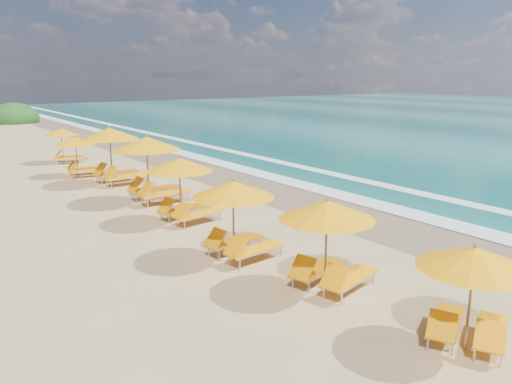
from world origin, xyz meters
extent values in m
plane|color=tan|center=(0.00, 0.00, 0.00)|extent=(160.00, 160.00, 0.00)
cube|color=#7F6A4B|center=(4.00, 0.00, 0.01)|extent=(4.00, 160.00, 0.01)
cube|color=white|center=(5.50, 0.00, 0.03)|extent=(1.20, 160.00, 0.01)
cube|color=white|center=(8.50, 0.00, 0.02)|extent=(0.80, 160.00, 0.01)
cylinder|color=olive|center=(-1.34, -8.45, 0.98)|extent=(0.05, 0.05, 1.97)
cone|color=#FE9F05|center=(-1.34, -8.45, 1.80)|extent=(2.70, 2.70, 0.39)
sphere|color=olive|center=(-1.34, -8.45, 2.02)|extent=(0.07, 0.07, 0.07)
cylinder|color=olive|center=(-1.67, -5.07, 1.08)|extent=(0.05, 0.05, 2.16)
cone|color=#FE9F05|center=(-1.67, -5.07, 1.97)|extent=(2.67, 2.67, 0.43)
sphere|color=olive|center=(-1.67, -5.07, 2.22)|extent=(0.08, 0.08, 0.08)
cylinder|color=olive|center=(-2.26, -2.13, 1.09)|extent=(0.05, 0.05, 2.18)
cone|color=#FE9F05|center=(-2.26, -2.13, 2.00)|extent=(2.44, 2.44, 0.44)
sphere|color=olive|center=(-2.26, -2.13, 2.24)|extent=(0.08, 0.08, 0.08)
cylinder|color=olive|center=(-1.79, 1.85, 1.11)|extent=(0.06, 0.06, 2.21)
cone|color=#FE9F05|center=(-1.79, 1.85, 2.03)|extent=(2.56, 2.56, 0.44)
sphere|color=olive|center=(-1.79, 1.85, 2.27)|extent=(0.08, 0.08, 0.08)
cylinder|color=olive|center=(-1.51, 5.11, 1.29)|extent=(0.06, 0.06, 2.57)
cone|color=#FE9F05|center=(-1.51, 5.11, 2.36)|extent=(2.68, 2.68, 0.52)
sphere|color=olive|center=(-1.51, 5.11, 2.64)|extent=(0.09, 0.09, 0.09)
cylinder|color=olive|center=(-1.49, 9.23, 1.29)|extent=(0.06, 0.06, 2.57)
cone|color=#FE9F05|center=(-1.49, 9.23, 2.35)|extent=(2.85, 2.85, 0.52)
sphere|color=olive|center=(-1.49, 9.23, 2.64)|extent=(0.09, 0.09, 0.09)
cylinder|color=olive|center=(-2.21, 12.08, 0.98)|extent=(0.05, 0.05, 1.96)
cone|color=#FE9F05|center=(-2.21, 12.08, 1.79)|extent=(2.31, 2.31, 0.39)
sphere|color=olive|center=(-2.21, 12.08, 2.01)|extent=(0.07, 0.07, 0.07)
cylinder|color=olive|center=(-1.70, 16.55, 0.97)|extent=(0.05, 0.05, 1.95)
cone|color=#FE9F05|center=(-1.70, 16.55, 1.78)|extent=(2.47, 2.47, 0.39)
sphere|color=olive|center=(-1.70, 16.55, 2.00)|extent=(0.07, 0.07, 0.07)
ellipsoid|color=#163D14|center=(1.00, 45.00, 0.49)|extent=(5.00, 5.00, 3.25)
camera|label=1|loc=(-9.29, -13.01, 4.92)|focal=35.43mm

